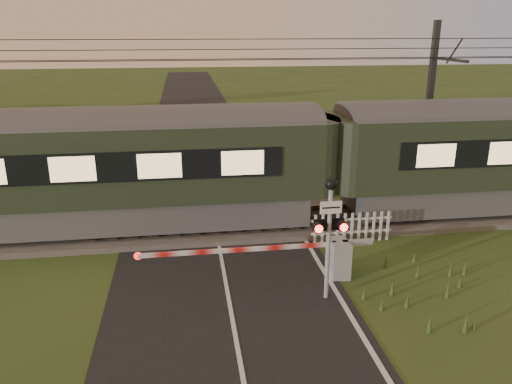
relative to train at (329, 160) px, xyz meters
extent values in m
plane|color=#2F451A|center=(-3.87, -6.50, -2.18)|extent=(160.00, 160.00, 0.00)
cube|color=black|center=(-3.87, -6.50, -2.17)|extent=(6.00, 140.00, 0.02)
cube|color=#47423D|center=(-3.87, 0.00, -2.12)|extent=(140.00, 3.40, 0.24)
cube|color=slate|center=(-3.87, -0.72, -1.92)|extent=(140.00, 0.08, 0.14)
cube|color=slate|center=(-3.87, 0.72, -1.92)|extent=(140.00, 0.08, 0.14)
cube|color=#2D2116|center=(-3.87, 0.00, -1.99)|extent=(0.24, 2.20, 0.06)
cylinder|color=black|center=(-3.87, -0.30, 3.32)|extent=(120.00, 0.02, 0.02)
cylinder|color=black|center=(-3.87, 0.30, 3.32)|extent=(120.00, 0.02, 0.02)
cylinder|color=black|center=(-3.87, 0.00, 3.92)|extent=(120.00, 0.02, 0.02)
cylinder|color=black|center=(-3.87, 0.00, 3.62)|extent=(120.00, 0.02, 0.02)
cube|color=slate|center=(-10.45, 0.00, -1.38)|extent=(19.10, 2.53, 0.95)
cube|color=gray|center=(-0.81, -3.99, -1.68)|extent=(0.50, 0.77, 1.00)
cylinder|color=gray|center=(-0.94, -3.99, -1.68)|extent=(0.11, 0.11, 1.00)
cube|color=gray|center=(-0.30, -3.99, -1.25)|extent=(0.82, 0.15, 0.15)
cube|color=red|center=(-3.51, -3.99, -1.25)|extent=(5.14, 0.10, 0.10)
cylinder|color=red|center=(-6.08, -3.99, -1.25)|extent=(0.20, 0.04, 0.20)
cylinder|color=gray|center=(-1.46, -5.12, -0.76)|extent=(0.10, 0.10, 2.85)
cube|color=white|center=(-1.46, -5.18, 0.24)|extent=(0.52, 0.03, 0.30)
sphere|color=black|center=(-1.46, -5.12, 0.80)|extent=(0.30, 0.30, 0.30)
cube|color=black|center=(-1.46, -5.12, -0.23)|extent=(0.71, 0.06, 0.06)
cylinder|color=#FF140C|center=(-1.76, -5.30, -0.23)|extent=(0.19, 0.02, 0.19)
cylinder|color=#FF140C|center=(-1.15, -5.30, -0.23)|extent=(0.19, 0.02, 0.19)
cube|color=black|center=(-1.46, -5.07, -0.23)|extent=(0.76, 0.02, 0.30)
cube|color=silver|center=(0.28, -1.87, -1.86)|extent=(2.60, 0.04, 0.06)
cube|color=silver|center=(0.28, -1.87, -1.43)|extent=(2.60, 0.04, 0.06)
cube|color=#2D2D30|center=(4.57, 2.30, 1.17)|extent=(0.21, 0.21, 6.71)
cube|color=#2D2D30|center=(4.57, 1.15, 3.18)|extent=(0.10, 2.40, 0.10)
camera|label=1|loc=(-4.77, -15.78, 4.23)|focal=35.00mm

